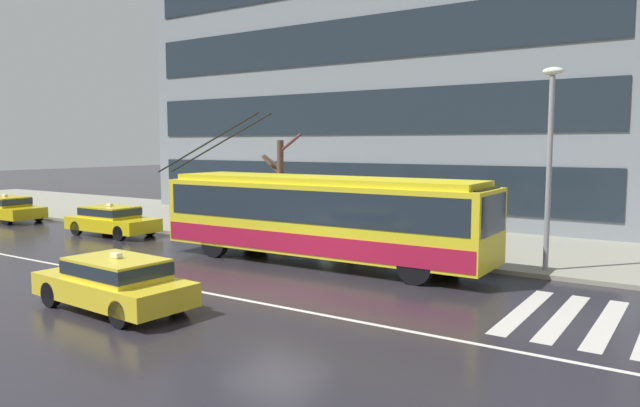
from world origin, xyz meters
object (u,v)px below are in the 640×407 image
Objects in this scene: pedestrian_at_shelter at (353,207)px; bus_shelter at (347,193)px; taxi_queued_behind_bus at (112,219)px; street_lamp at (550,150)px; pedestrian_approaching_curb at (341,203)px; taxi_oncoming_near at (114,281)px; pedestrian_walking_past at (450,209)px; trolleybus at (321,216)px; taxi_far_behind at (7,208)px; street_tree_bare at (280,180)px.

bus_shelter is at bearing 126.19° from pedestrian_at_shelter.
street_lamp is (17.62, 2.26, 3.07)m from taxi_queued_behind_bus.
pedestrian_at_shelter is at bearing -40.09° from pedestrian_approaching_curb.
taxi_oncoming_near is 1.23× the size of bus_shelter.
pedestrian_walking_past is at bearing 156.10° from street_lamp.
bus_shelter is at bearing -179.89° from pedestrian_walking_past.
trolleybus is at bearing -160.90° from street_lamp.
taxi_oncoming_near is at bearing -22.15° from taxi_far_behind.
taxi_oncoming_near is at bearing -89.66° from pedestrian_approaching_curb.
taxi_far_behind is at bearing -175.18° from street_lamp.
trolleybus is at bearing -42.39° from street_tree_bare.
pedestrian_walking_past is at bearing 70.64° from taxi_oncoming_near.
trolleybus is at bearing -0.32° from taxi_far_behind.
trolleybus is 6.82× the size of pedestrian_at_shelter.
trolleybus is 3.23m from pedestrian_approaching_curb.
taxi_far_behind and taxi_queued_behind_bus have the same top height.
taxi_queued_behind_bus is at bearing -169.09° from pedestrian_at_shelter.
pedestrian_walking_past is at bearing 9.70° from taxi_far_behind.
taxi_queued_behind_bus is 7.55m from street_tree_bare.
taxi_queued_behind_bus is at bearing -137.44° from street_tree_bare.
trolleybus reaches higher than street_tree_bare.
pedestrian_at_shelter is (1.30, -1.78, -0.29)m from bus_shelter.
pedestrian_approaching_curb is (-1.07, 3.04, 0.12)m from trolleybus.
taxi_queued_behind_bus is 2.28× the size of pedestrian_walking_past.
taxi_oncoming_near is (18.46, -7.51, -0.00)m from taxi_far_behind.
street_lamp is (6.69, 0.15, 2.07)m from pedestrian_at_shelter.
street_tree_bare is at bearing 137.61° from trolleybus.
taxi_queued_behind_bus is 18.02m from street_lamp.
bus_shelter is at bearing 91.58° from taxi_oncoming_near.
street_tree_bare reaches higher than pedestrian_walking_past.
pedestrian_approaching_curb reaches higher than taxi_far_behind.
trolleybus is at bearing -0.29° from taxi_queued_behind_bus.
bus_shelter is 1.87× the size of pedestrian_walking_past.
taxi_queued_behind_bus is 2.24× the size of pedestrian_at_shelter.
trolleybus is 2.16m from pedestrian_at_shelter.
pedestrian_approaching_curb is 8.05m from street_lamp.
pedestrian_at_shelter reaches higher than pedestrian_walking_past.
trolleybus is 3.00× the size of taxi_oncoming_near.
pedestrian_at_shelter is 3.49m from pedestrian_walking_past.
pedestrian_walking_past is at bearing 30.77° from pedestrian_at_shelter.
pedestrian_walking_past is at bearing 52.96° from trolleybus.
trolleybus is 3.03× the size of street_tree_bare.
taxi_far_behind is at bearing -170.93° from pedestrian_approaching_curb.
taxi_queued_behind_bus is at bearing -158.02° from bus_shelter.
bus_shelter is 1.76× the size of pedestrian_approaching_curb.
pedestrian_at_shelter is 1.37m from pedestrian_approaching_curb.
pedestrian_walking_past is 0.44× the size of street_tree_bare.
pedestrian_at_shelter is at bearing 84.10° from taxi_oncoming_near.
street_tree_bare is (-8.50, 1.09, 0.72)m from pedestrian_walking_past.
trolleybus reaches higher than taxi_queued_behind_bus.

